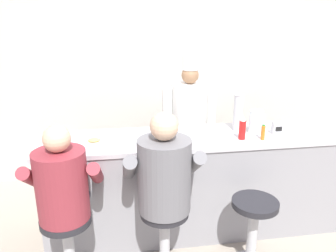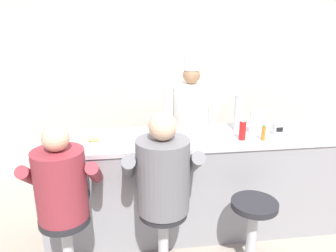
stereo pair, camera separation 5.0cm
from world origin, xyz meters
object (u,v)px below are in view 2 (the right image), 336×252
at_px(water_pitcher_clear, 257,123).
at_px(coffee_mug_white, 113,143).
at_px(hot_sauce_bottle_orange, 263,133).
at_px(cup_stack_steel, 239,113).
at_px(coffee_mug_blue, 149,142).
at_px(ketchup_bottle_red, 243,129).
at_px(diner_seated_maroon, 62,190).
at_px(cook_in_whites_near, 191,120).
at_px(cereal_bowl, 55,149).
at_px(breakfast_plate, 94,141).
at_px(napkin_dispenser_chrome, 278,129).
at_px(diner_seated_grey, 162,180).
at_px(empty_stool_round, 253,224).

xyz_separation_m(water_pitcher_clear, coffee_mug_white, (-1.34, -0.18, -0.07)).
xyz_separation_m(hot_sauce_bottle_orange, cup_stack_steel, (-0.13, 0.29, 0.11)).
xyz_separation_m(hot_sauce_bottle_orange, coffee_mug_blue, (-1.03, -0.02, -0.02)).
height_order(ketchup_bottle_red, diner_seated_maroon, diner_seated_maroon).
relative_size(coffee_mug_blue, cook_in_whites_near, 0.08).
relative_size(water_pitcher_clear, cereal_bowl, 1.33).
distance_m(breakfast_plate, cereal_bowl, 0.34).
bearing_deg(napkin_dispenser_chrome, diner_seated_grey, -156.00).
bearing_deg(coffee_mug_blue, ketchup_bottle_red, 4.01).
relative_size(coffee_mug_white, cup_stack_steel, 0.36).
distance_m(water_pitcher_clear, cup_stack_steel, 0.19).
height_order(ketchup_bottle_red, cereal_bowl, ketchup_bottle_red).
height_order(cereal_bowl, diner_seated_grey, diner_seated_grey).
xyz_separation_m(ketchup_bottle_red, cook_in_whites_near, (-0.28, 0.95, -0.19)).
bearing_deg(diner_seated_maroon, water_pitcher_clear, 18.33).
bearing_deg(hot_sauce_bottle_orange, breakfast_plate, 174.82).
distance_m(water_pitcher_clear, coffee_mug_blue, 1.05).
distance_m(coffee_mug_white, diner_seated_maroon, 0.57).
height_order(cup_stack_steel, diner_seated_maroon, same).
relative_size(cup_stack_steel, diner_seated_maroon, 0.26).
bearing_deg(coffee_mug_blue, cup_stack_steel, 19.05).
xyz_separation_m(breakfast_plate, diner_seated_maroon, (-0.20, -0.53, -0.17)).
relative_size(coffee_mug_white, diner_seated_maroon, 0.10).
xyz_separation_m(napkin_dispenser_chrome, cook_in_whites_near, (-0.66, 0.87, -0.15)).
height_order(diner_seated_grey, cook_in_whites_near, cook_in_whites_near).
xyz_separation_m(water_pitcher_clear, coffee_mug_blue, (-1.03, -0.19, -0.07)).
bearing_deg(cook_in_whites_near, cereal_bowl, -142.58).
bearing_deg(diner_seated_grey, cook_in_whites_near, 70.08).
height_order(hot_sauce_bottle_orange, cook_in_whites_near, cook_in_whites_near).
bearing_deg(breakfast_plate, cereal_bowl, -150.13).
bearing_deg(napkin_dispenser_chrome, cereal_bowl, -175.42).
bearing_deg(water_pitcher_clear, ketchup_bottle_red, -144.99).
xyz_separation_m(ketchup_bottle_red, napkin_dispenser_chrome, (0.38, 0.08, -0.05)).
distance_m(cereal_bowl, coffee_mug_white, 0.47).
bearing_deg(coffee_mug_white, diner_seated_grey, -45.59).
bearing_deg(cereal_bowl, cup_stack_steel, 11.11).
bearing_deg(empty_stool_round, diner_seated_grey, 177.40).
xyz_separation_m(ketchup_bottle_red, diner_seated_grey, (-0.78, -0.43, -0.23)).
xyz_separation_m(cereal_bowl, coffee_mug_white, (0.47, 0.02, 0.02)).
bearing_deg(hot_sauce_bottle_orange, water_pitcher_clear, 89.69).
distance_m(cup_stack_steel, diner_seated_maroon, 1.75).
relative_size(napkin_dispenser_chrome, diner_seated_maroon, 0.09).
bearing_deg(coffee_mug_blue, empty_stool_round, -26.69).
height_order(hot_sauce_bottle_orange, cereal_bowl, hot_sauce_bottle_orange).
distance_m(cereal_bowl, cup_stack_steel, 1.71).
height_order(cup_stack_steel, napkin_dispenser_chrome, cup_stack_steel).
height_order(water_pitcher_clear, empty_stool_round, water_pitcher_clear).
bearing_deg(ketchup_bottle_red, cook_in_whites_near, 106.38).
bearing_deg(water_pitcher_clear, hot_sauce_bottle_orange, -90.31).
bearing_deg(coffee_mug_white, cook_in_whites_near, 48.95).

